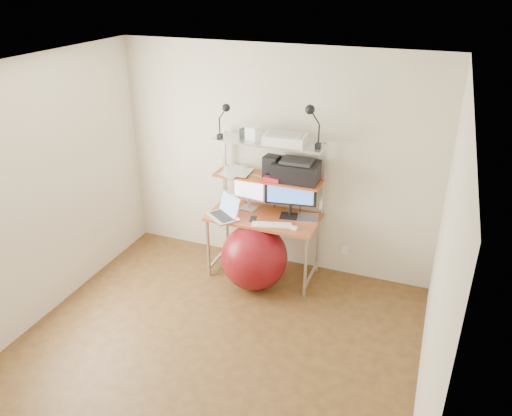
{
  "coord_description": "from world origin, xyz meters",
  "views": [
    {
      "loc": [
        1.65,
        -3.12,
        3.17
      ],
      "look_at": [
        0.02,
        1.15,
        0.97
      ],
      "focal_mm": 35.0,
      "sensor_mm": 36.0,
      "label": 1
    }
  ],
  "objects_px": {
    "monitor_silver": "(249,189)",
    "exercise_ball": "(254,257)",
    "monitor_black": "(291,193)",
    "laptop": "(226,212)",
    "printer": "(297,170)"
  },
  "relations": [
    {
      "from": "printer",
      "to": "exercise_ball",
      "type": "distance_m",
      "value": 1.04
    },
    {
      "from": "laptop",
      "to": "printer",
      "type": "distance_m",
      "value": 0.89
    },
    {
      "from": "monitor_black",
      "to": "laptop",
      "type": "height_order",
      "value": "monitor_black"
    },
    {
      "from": "monitor_black",
      "to": "printer",
      "type": "height_order",
      "value": "printer"
    },
    {
      "from": "monitor_silver",
      "to": "exercise_ball",
      "type": "height_order",
      "value": "monitor_silver"
    },
    {
      "from": "monitor_silver",
      "to": "monitor_black",
      "type": "xyz_separation_m",
      "value": [
        0.49,
        -0.02,
        0.04
      ]
    },
    {
      "from": "laptop",
      "to": "exercise_ball",
      "type": "height_order",
      "value": "laptop"
    },
    {
      "from": "monitor_black",
      "to": "printer",
      "type": "xyz_separation_m",
      "value": [
        0.04,
        0.05,
        0.24
      ]
    },
    {
      "from": "monitor_silver",
      "to": "exercise_ball",
      "type": "distance_m",
      "value": 0.75
    },
    {
      "from": "monitor_black",
      "to": "exercise_ball",
      "type": "relative_size",
      "value": 0.76
    },
    {
      "from": "laptop",
      "to": "exercise_ball",
      "type": "xyz_separation_m",
      "value": [
        0.37,
        -0.09,
        -0.43
      ]
    },
    {
      "from": "printer",
      "to": "exercise_ball",
      "type": "relative_size",
      "value": 0.67
    },
    {
      "from": "laptop",
      "to": "printer",
      "type": "bearing_deg",
      "value": 60.46
    },
    {
      "from": "printer",
      "to": "monitor_black",
      "type": "bearing_deg",
      "value": -131.95
    },
    {
      "from": "monitor_silver",
      "to": "laptop",
      "type": "height_order",
      "value": "monitor_silver"
    }
  ]
}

